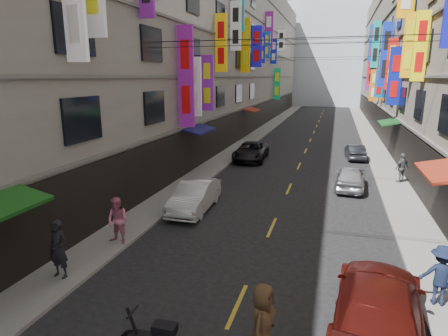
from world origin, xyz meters
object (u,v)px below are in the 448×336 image
Objects in this scene: car_right_far at (355,152)px; pedestrian_crossing at (262,322)px; pedestrian_lfar at (118,221)px; car_left_far at (251,151)px; pedestrian_rnear at (441,275)px; pedestrian_rfar at (402,168)px; scooter_far_right at (356,178)px; car_right_near at (378,305)px; car_right_mid at (350,178)px; car_left_mid at (195,196)px; pedestrian_lnear at (58,249)px.

pedestrian_crossing is at bearing 77.05° from car_right_far.
car_left_far is at bearing 90.95° from pedestrian_lfar.
pedestrian_crossing is (-4.40, -3.39, -0.05)m from pedestrian_rnear.
pedestrian_rfar reaches higher than pedestrian_rnear.
car_right_near reaches higher than scooter_far_right.
car_right_mid is 2.28× the size of pedestrian_rnear.
car_right_far is at bearing -84.46° from car_right_near.
pedestrian_crossing is (4.91, -20.80, 0.25)m from car_left_far.
car_right_far is at bearing 59.15° from car_left_mid.
pedestrian_crossing is (-2.94, -23.50, 0.36)m from car_right_far.
car_left_mid is 16.65m from car_right_far.
car_right_near is 2.92× the size of pedestrian_lfar.
car_right_near is 1.32× the size of car_right_mid.
car_right_mid is at bearing 56.36° from pedestrian_lfar.
pedestrian_rnear is 0.98× the size of pedestrian_rfar.
car_right_far is 1.86× the size of pedestrian_lnear.
scooter_far_right is 0.34× the size of car_right_near.
pedestrian_lnear reaches higher than car_right_mid.
pedestrian_rnear reaches higher than car_right_near.
pedestrian_lfar is 7.78m from pedestrian_crossing.
pedestrian_crossing reaches higher than scooter_far_right.
scooter_far_right is 0.41× the size of car_left_mid.
car_right_mid is at bearing -9.67° from pedestrian_rfar.
scooter_far_right is 1.11m from car_right_mid.
pedestrian_rnear is at bearing -32.32° from car_left_mid.
car_left_far is at bearing -56.64° from pedestrian_rnear.
car_right_near is 2.41m from pedestrian_rnear.
car_left_far is 2.74× the size of pedestrian_lfar.
car_left_mid is at bearing 37.72° from pedestrian_crossing.
pedestrian_lnear is at bearing 14.47° from pedestrian_rnear.
pedestrian_rfar is (2.40, -6.72, 0.43)m from car_right_far.
pedestrian_rfar is 17.61m from pedestrian_crossing.
car_left_far is 20.48m from car_right_near.
car_right_far is at bearing -90.31° from car_right_mid.
pedestrian_lfar reaches higher than pedestrian_rnear.
pedestrian_rfar is (2.60, 0.94, 0.57)m from scooter_far_right.
scooter_far_right is 0.36× the size of car_left_far.
car_right_mid is at bearing -41.93° from car_left_far.
pedestrian_rfar reaches higher than car_left_mid.
scooter_far_right is at bearing -35.42° from car_left_far.
pedestrian_rfar is at bearing 54.79° from pedestrian_lnear.
pedestrian_lnear reaches higher than pedestrian_rnear.
pedestrian_rfar is (0.93, 13.39, 0.02)m from pedestrian_rnear.
pedestrian_rfar reaches higher than car_right_near.
pedestrian_crossing is (6.86, -1.56, -0.14)m from pedestrian_lnear.
scooter_far_right is at bearing -22.82° from pedestrian_rfar.
car_right_far is at bearing 0.96° from pedestrian_crossing.
car_left_far is 0.94× the size of car_right_near.
car_right_mid is at bearing 36.57° from car_left_mid.
pedestrian_rfar is (12.20, 15.23, -0.07)m from pedestrian_lnear.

